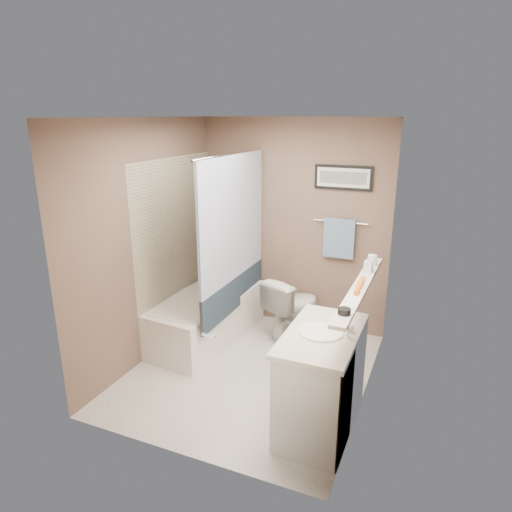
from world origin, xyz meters
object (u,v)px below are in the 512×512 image
at_px(toilet, 293,307).
at_px(bathtub, 205,317).
at_px(candle_bowl_near, 344,311).
at_px(hair_brush_front, 358,288).
at_px(vanity, 321,383).
at_px(soap_bottle, 369,264).
at_px(hair_brush_back, 361,283).
at_px(glass_jar, 372,260).

bearing_deg(toilet, bathtub, 47.63).
xyz_separation_m(bathtub, candle_bowl_near, (1.79, -1.20, 0.89)).
relative_size(bathtub, hair_brush_front, 6.82).
bearing_deg(vanity, soap_bottle, 77.58).
bearing_deg(hair_brush_back, hair_brush_front, -90.00).
height_order(vanity, hair_brush_back, hair_brush_back).
bearing_deg(hair_brush_front, glass_jar, 90.00).
height_order(toilet, candle_bowl_near, candle_bowl_near).
relative_size(bathtub, glass_jar, 15.00).
height_order(hair_brush_front, soap_bottle, soap_bottle).
distance_m(bathtub, glass_jar, 2.01).
relative_size(hair_brush_back, glass_jar, 2.20).
distance_m(candle_bowl_near, hair_brush_front, 0.47).
bearing_deg(toilet, hair_brush_front, 149.47).
xyz_separation_m(bathtub, hair_brush_front, (1.79, -0.73, 0.89)).
bearing_deg(soap_bottle, hair_brush_back, -90.00).
bearing_deg(bathtub, soap_bottle, -3.19).
height_order(bathtub, toilet, toilet).
bearing_deg(vanity, bathtub, 149.65).
height_order(toilet, hair_brush_back, hair_brush_back).
xyz_separation_m(hair_brush_back, soap_bottle, (0.00, 0.35, 0.05)).
bearing_deg(bathtub, vanity, -26.96).
bearing_deg(hair_brush_front, hair_brush_back, 90.00).
height_order(toilet, glass_jar, glass_jar).
height_order(hair_brush_front, glass_jar, glass_jar).
relative_size(toilet, hair_brush_front, 3.24).
height_order(vanity, hair_brush_front, hair_brush_front).
height_order(hair_brush_back, soap_bottle, soap_bottle).
bearing_deg(glass_jar, hair_brush_back, -90.00).
height_order(vanity, soap_bottle, soap_bottle).
xyz_separation_m(hair_brush_front, hair_brush_back, (0.00, 0.13, 0.00)).
relative_size(candle_bowl_near, glass_jar, 0.90).
distance_m(vanity, glass_jar, 1.22).
bearing_deg(hair_brush_front, candle_bowl_near, -90.00).
distance_m(hair_brush_front, glass_jar, 0.67).
xyz_separation_m(vanity, hair_brush_back, (0.19, 0.39, 0.74)).
xyz_separation_m(toilet, soap_bottle, (0.90, -0.69, 0.83)).
bearing_deg(hair_brush_back, candle_bowl_near, -90.00).
relative_size(vanity, hair_brush_front, 4.09).
height_order(bathtub, glass_jar, glass_jar).
relative_size(toilet, candle_bowl_near, 7.91).
xyz_separation_m(bathtub, toilet, (0.89, 0.43, 0.11)).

